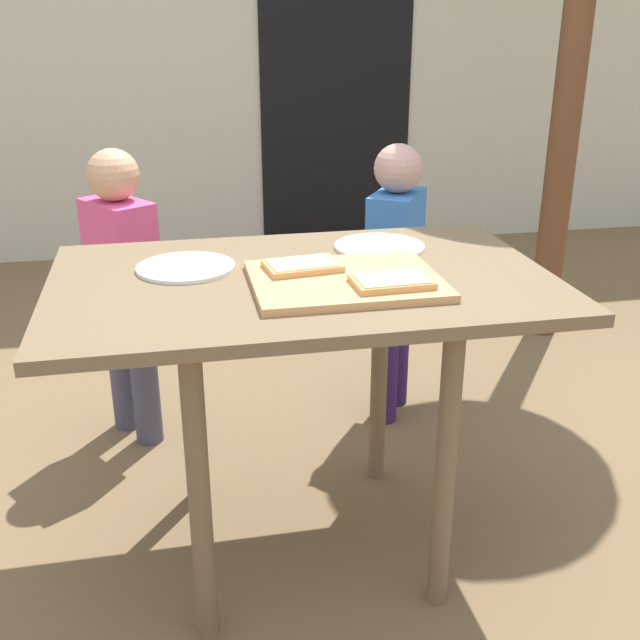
{
  "coord_description": "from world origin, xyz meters",
  "views": [
    {
      "loc": [
        -0.3,
        -1.68,
        1.35
      ],
      "look_at": [
        0.04,
        0.0,
        0.66
      ],
      "focal_mm": 42.63,
      "sensor_mm": 36.0,
      "label": 1
    }
  ],
  "objects_px": {
    "cutting_board": "(345,281)",
    "pizza_slice_far_left": "(302,266)",
    "dining_table": "(303,315)",
    "pizza_slice_near_right": "(392,281)",
    "child_left": "(124,281)",
    "plate_white_right": "(379,247)",
    "child_right": "(394,268)",
    "plate_white_left": "(186,267)"
  },
  "relations": [
    {
      "from": "pizza_slice_far_left",
      "to": "cutting_board",
      "type": "bearing_deg",
      "value": -40.32
    },
    {
      "from": "child_left",
      "to": "child_right",
      "type": "relative_size",
      "value": 1.01
    },
    {
      "from": "cutting_board",
      "to": "pizza_slice_near_right",
      "type": "distance_m",
      "value": 0.12
    },
    {
      "from": "dining_table",
      "to": "plate_white_left",
      "type": "distance_m",
      "value": 0.31
    },
    {
      "from": "child_left",
      "to": "dining_table",
      "type": "bearing_deg",
      "value": -56.86
    },
    {
      "from": "dining_table",
      "to": "pizza_slice_near_right",
      "type": "bearing_deg",
      "value": -42.03
    },
    {
      "from": "pizza_slice_far_left",
      "to": "plate_white_left",
      "type": "distance_m",
      "value": 0.29
    },
    {
      "from": "child_right",
      "to": "pizza_slice_far_left",
      "type": "bearing_deg",
      "value": -122.85
    },
    {
      "from": "pizza_slice_far_left",
      "to": "plate_white_left",
      "type": "xyz_separation_m",
      "value": [
        -0.27,
        0.11,
        -0.02
      ]
    },
    {
      "from": "pizza_slice_near_right",
      "to": "child_left",
      "type": "bearing_deg",
      "value": 126.36
    },
    {
      "from": "pizza_slice_far_left",
      "to": "plate_white_right",
      "type": "xyz_separation_m",
      "value": [
        0.24,
        0.19,
        -0.02
      ]
    },
    {
      "from": "plate_white_right",
      "to": "cutting_board",
      "type": "bearing_deg",
      "value": -120.34
    },
    {
      "from": "plate_white_right",
      "to": "pizza_slice_far_left",
      "type": "bearing_deg",
      "value": -141.85
    },
    {
      "from": "pizza_slice_near_right",
      "to": "pizza_slice_far_left",
      "type": "relative_size",
      "value": 0.95
    },
    {
      "from": "pizza_slice_far_left",
      "to": "child_left",
      "type": "relative_size",
      "value": 0.19
    },
    {
      "from": "pizza_slice_near_right",
      "to": "child_left",
      "type": "distance_m",
      "value": 1.09
    },
    {
      "from": "plate_white_left",
      "to": "child_left",
      "type": "bearing_deg",
      "value": 107.65
    },
    {
      "from": "cutting_board",
      "to": "plate_white_right",
      "type": "bearing_deg",
      "value": 59.66
    },
    {
      "from": "child_left",
      "to": "pizza_slice_far_left",
      "type": "bearing_deg",
      "value": -57.15
    },
    {
      "from": "dining_table",
      "to": "child_left",
      "type": "relative_size",
      "value": 1.21
    },
    {
      "from": "dining_table",
      "to": "pizza_slice_far_left",
      "type": "xyz_separation_m",
      "value": [
        -0.0,
        -0.01,
        0.13
      ]
    },
    {
      "from": "dining_table",
      "to": "child_right",
      "type": "xyz_separation_m",
      "value": [
        0.44,
        0.68,
        -0.13
      ]
    },
    {
      "from": "plate_white_left",
      "to": "child_left",
      "type": "height_order",
      "value": "child_left"
    },
    {
      "from": "dining_table",
      "to": "cutting_board",
      "type": "height_order",
      "value": "cutting_board"
    },
    {
      "from": "plate_white_right",
      "to": "child_right",
      "type": "xyz_separation_m",
      "value": [
        0.2,
        0.49,
        -0.23
      ]
    },
    {
      "from": "pizza_slice_near_right",
      "to": "child_right",
      "type": "xyz_separation_m",
      "value": [
        0.27,
        0.84,
        -0.25
      ]
    },
    {
      "from": "cutting_board",
      "to": "plate_white_right",
      "type": "relative_size",
      "value": 1.79
    },
    {
      "from": "dining_table",
      "to": "plate_white_right",
      "type": "height_order",
      "value": "plate_white_right"
    },
    {
      "from": "plate_white_right",
      "to": "plate_white_left",
      "type": "bearing_deg",
      "value": -171.31
    },
    {
      "from": "cutting_board",
      "to": "pizza_slice_far_left",
      "type": "distance_m",
      "value": 0.12
    },
    {
      "from": "cutting_board",
      "to": "pizza_slice_near_right",
      "type": "height_order",
      "value": "pizza_slice_near_right"
    },
    {
      "from": "pizza_slice_near_right",
      "to": "child_left",
      "type": "relative_size",
      "value": 0.18
    },
    {
      "from": "plate_white_left",
      "to": "child_right",
      "type": "height_order",
      "value": "child_right"
    },
    {
      "from": "dining_table",
      "to": "pizza_slice_far_left",
      "type": "distance_m",
      "value": 0.13
    },
    {
      "from": "plate_white_left",
      "to": "pizza_slice_near_right",
      "type": "bearing_deg",
      "value": -30.85
    },
    {
      "from": "plate_white_right",
      "to": "child_right",
      "type": "height_order",
      "value": "child_right"
    },
    {
      "from": "plate_white_right",
      "to": "child_right",
      "type": "bearing_deg",
      "value": 68.06
    },
    {
      "from": "dining_table",
      "to": "cutting_board",
      "type": "relative_size",
      "value": 2.76
    },
    {
      "from": "plate_white_right",
      "to": "child_left",
      "type": "bearing_deg",
      "value": 143.66
    },
    {
      "from": "dining_table",
      "to": "pizza_slice_far_left",
      "type": "height_order",
      "value": "pizza_slice_far_left"
    },
    {
      "from": "child_right",
      "to": "pizza_slice_near_right",
      "type": "bearing_deg",
      "value": -107.75
    },
    {
      "from": "child_left",
      "to": "child_right",
      "type": "xyz_separation_m",
      "value": [
        0.9,
        -0.02,
        -0.01
      ]
    }
  ]
}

